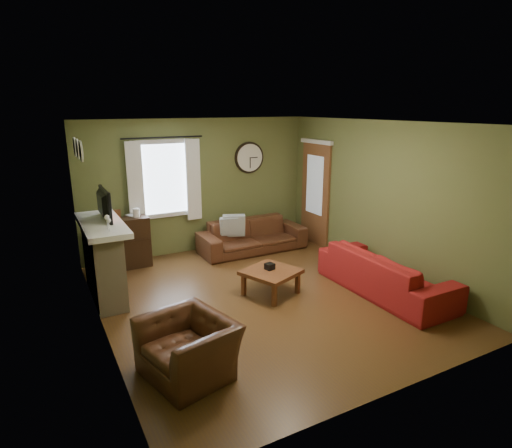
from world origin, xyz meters
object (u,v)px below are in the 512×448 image
sofa_red (385,273)px  armchair (188,348)px  sofa_brown (252,236)px  coffee_table (271,282)px  bookshelf (128,243)px

sofa_red → armchair: sofa_red is taller
armchair → sofa_brown: bearing=128.7°
armchair → coffee_table: (1.80, 1.35, -0.12)m
sofa_brown → coffee_table: size_ratio=2.88×
bookshelf → sofa_brown: 2.41m
coffee_table → bookshelf: bearing=127.4°
sofa_brown → sofa_red: bearing=-72.3°
bookshelf → coffee_table: bearing=-52.6°
bookshelf → armchair: 3.55m
bookshelf → sofa_red: bearing=-42.3°
coffee_table → sofa_red: bearing=-26.0°
bookshelf → sofa_brown: size_ratio=0.43×
sofa_brown → coffee_table: bearing=-109.8°
bookshelf → sofa_red: (3.28, -2.98, -0.13)m
sofa_brown → armchair: armchair is taller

